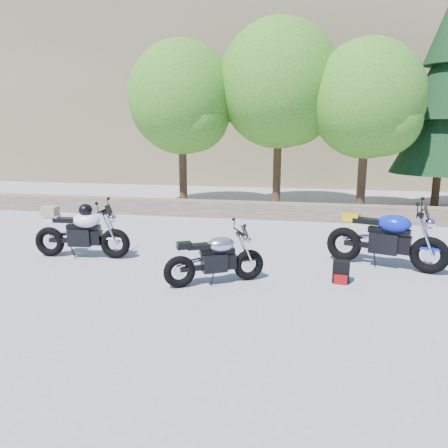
{
  "coord_description": "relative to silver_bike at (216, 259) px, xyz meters",
  "views": [
    {
      "loc": [
        1.92,
        -7.79,
        2.67
      ],
      "look_at": [
        0.2,
        1.0,
        0.75
      ],
      "focal_mm": 35.0,
      "sensor_mm": 36.0,
      "label": 1
    }
  ],
  "objects": [
    {
      "name": "tree_decid_mid",
      "position": [
        0.55,
        8.1,
        3.59
      ],
      "size": [
        4.08,
        4.08,
        6.24
      ],
      "color": "#382314",
      "rests_on": "ground"
    },
    {
      "name": "ground",
      "position": [
        -0.36,
        0.56,
        -0.45
      ],
      "size": [
        90.0,
        90.0,
        0.0
      ],
      "primitive_type": "plane",
      "color": "gray",
      "rests_on": "ground"
    },
    {
      "name": "backpack",
      "position": [
        2.19,
        0.48,
        -0.26
      ],
      "size": [
        0.31,
        0.28,
        0.4
      ],
      "rotation": [
        0.0,
        0.0,
        -0.09
      ],
      "color": "black",
      "rests_on": "ground"
    },
    {
      "name": "stone_wall",
      "position": [
        -0.36,
        6.06,
        -0.2
      ],
      "size": [
        22.0,
        0.55,
        0.5
      ],
      "primitive_type": "cube",
      "color": "brown",
      "rests_on": "ground"
    },
    {
      "name": "hillside",
      "position": [
        2.64,
        28.56,
        7.05
      ],
      "size": [
        80.0,
        30.0,
        15.0
      ],
      "primitive_type": "cube",
      "color": "#706445",
      "rests_on": "ground"
    },
    {
      "name": "conifer_near",
      "position": [
        5.84,
        8.76,
        3.23
      ],
      "size": [
        3.17,
        3.17,
        7.06
      ],
      "color": "#382314",
      "rests_on": "ground"
    },
    {
      "name": "white_bike",
      "position": [
        -3.16,
        1.06,
        0.12
      ],
      "size": [
        2.12,
        0.67,
        1.17
      ],
      "rotation": [
        0.0,
        0.0,
        0.08
      ],
      "color": "black",
      "rests_on": "ground"
    },
    {
      "name": "tree_decid_right",
      "position": [
        3.35,
        7.5,
        3.05
      ],
      "size": [
        3.54,
        3.54,
        5.41
      ],
      "color": "#382314",
      "rests_on": "ground"
    },
    {
      "name": "silver_bike",
      "position": [
        0.0,
        0.0,
        0.0
      ],
      "size": [
        1.68,
        1.03,
        0.93
      ],
      "rotation": [
        0.0,
        0.0,
        0.51
      ],
      "color": "black",
      "rests_on": "ground"
    },
    {
      "name": "tree_decid_left",
      "position": [
        -2.75,
        7.7,
        3.18
      ],
      "size": [
        3.67,
        3.67,
        5.62
      ],
      "color": "#382314",
      "rests_on": "ground"
    },
    {
      "name": "blue_bike",
      "position": [
        3.11,
        1.58,
        0.12
      ],
      "size": [
        2.27,
        1.02,
        1.18
      ],
      "rotation": [
        0.0,
        0.0,
        -0.33
      ],
      "color": "black",
      "rests_on": "ground"
    }
  ]
}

